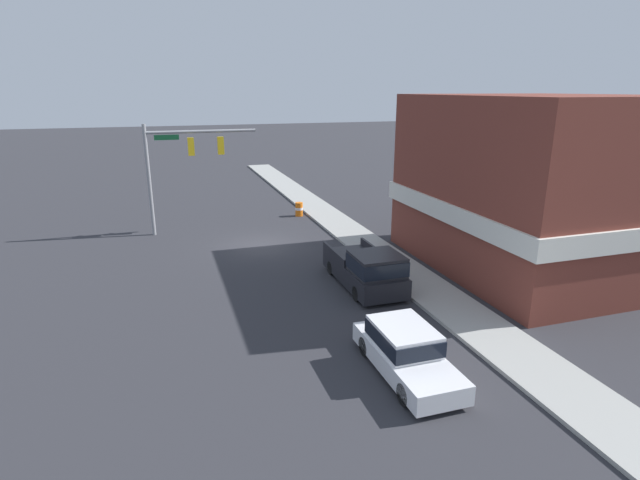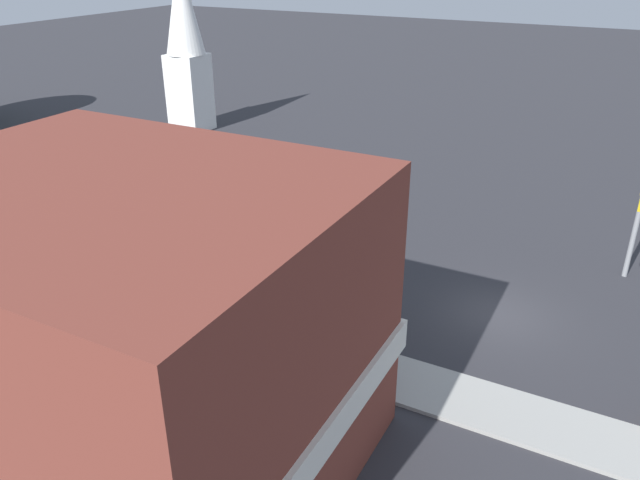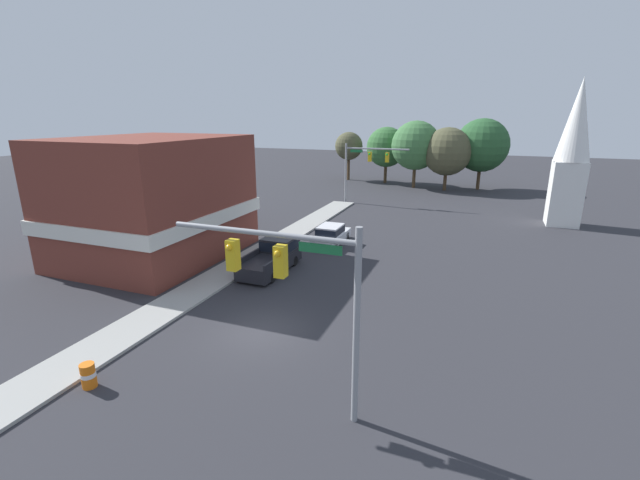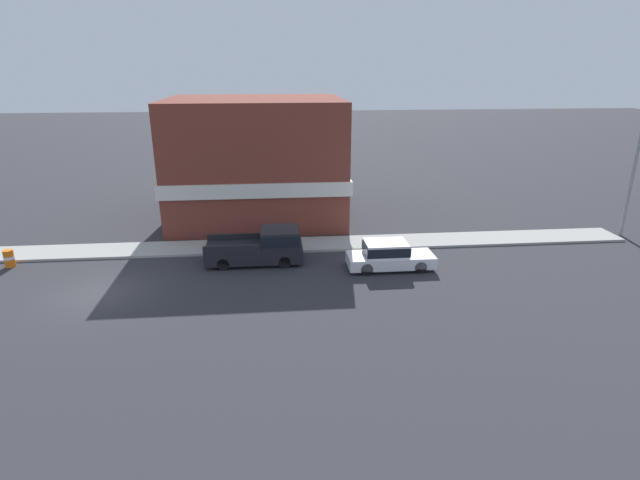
{
  "view_description": "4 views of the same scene",
  "coord_description": "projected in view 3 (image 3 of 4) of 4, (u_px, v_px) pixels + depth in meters",
  "views": [
    {
      "loc": [
        5.06,
        26.73,
        8.53
      ],
      "look_at": [
        -0.98,
        7.93,
        2.53
      ],
      "focal_mm": 28.0,
      "sensor_mm": 36.0,
      "label": 1
    },
    {
      "loc": [
        -21.76,
        -3.51,
        13.24
      ],
      "look_at": [
        -0.47,
        7.71,
        1.74
      ],
      "focal_mm": 35.0,
      "sensor_mm": 36.0,
      "label": 2
    },
    {
      "loc": [
        8.98,
        -15.63,
        9.71
      ],
      "look_at": [
        -0.03,
        7.74,
        2.32
      ],
      "focal_mm": 24.0,
      "sensor_mm": 36.0,
      "label": 3
    },
    {
      "loc": [
        22.66,
        8.39,
        10.35
      ],
      "look_at": [
        0.53,
        10.51,
        2.53
      ],
      "focal_mm": 28.0,
      "sensor_mm": 36.0,
      "label": 4
    }
  ],
  "objects": [
    {
      "name": "ground_plane",
      "position": [
        261.0,
        332.0,
        19.83
      ],
      "size": [
        200.0,
        200.0,
        0.0
      ],
      "primitive_type": "plane",
      "color": "#2D2D33"
    },
    {
      "name": "sidewalk_curb",
      "position": [
        162.0,
        311.0,
        21.78
      ],
      "size": [
        2.4,
        60.0,
        0.14
      ],
      "color": "#9E9E99",
      "rests_on": "ground"
    },
    {
      "name": "near_signal_assembly",
      "position": [
        296.0,
        278.0,
        13.49
      ],
      "size": [
        6.56,
        0.49,
        6.6
      ],
      "color": "gray",
      "rests_on": "ground"
    },
    {
      "name": "far_signal_assembly",
      "position": [
        365.0,
        161.0,
        46.99
      ],
      "size": [
        7.09,
        0.49,
        6.61
      ],
      "color": "gray",
      "rests_on": "ground"
    },
    {
      "name": "car_lead",
      "position": [
        331.0,
        234.0,
        33.07
      ],
      "size": [
        1.77,
        4.61,
        1.51
      ],
      "color": "black",
      "rests_on": "ground"
    },
    {
      "name": "pickup_truck_parked",
      "position": [
        274.0,
        255.0,
        27.63
      ],
      "size": [
        2.1,
        5.27,
        1.9
      ],
      "color": "black",
      "rests_on": "ground"
    },
    {
      "name": "construction_barrel",
      "position": [
        88.0,
        375.0,
        15.71
      ],
      "size": [
        0.54,
        0.54,
        0.95
      ],
      "color": "orange",
      "rests_on": "ground"
    },
    {
      "name": "corner_brick_building",
      "position": [
        154.0,
        200.0,
        29.43
      ],
      "size": [
        9.8,
        12.02,
        8.26
      ],
      "color": "brown",
      "rests_on": "ground"
    },
    {
      "name": "church_steeple",
      "position": [
        573.0,
        150.0,
        37.14
      ],
      "size": [
        2.89,
        2.89,
        12.76
      ],
      "color": "white",
      "rests_on": "ground"
    },
    {
      "name": "backdrop_tree_left_far",
      "position": [
        349.0,
        146.0,
        64.36
      ],
      "size": [
        4.16,
        4.16,
        7.18
      ],
      "color": "#4C3823",
      "rests_on": "ground"
    },
    {
      "name": "backdrop_tree_left_mid",
      "position": [
        386.0,
        147.0,
        61.6
      ],
      "size": [
        5.7,
        5.7,
        8.0
      ],
      "color": "#4C3823",
      "rests_on": "ground"
    },
    {
      "name": "backdrop_tree_center",
      "position": [
        416.0,
        146.0,
        57.17
      ],
      "size": [
        6.51,
        6.51,
        8.94
      ],
      "color": "#4C3823",
      "rests_on": "ground"
    },
    {
      "name": "backdrop_tree_right_mid",
      "position": [
        447.0,
        152.0,
        55.34
      ],
      "size": [
        6.18,
        6.18,
        8.14
      ],
      "color": "#4C3823",
      "rests_on": "ground"
    },
    {
      "name": "backdrop_tree_right_far",
      "position": [
        482.0,
        145.0,
        55.81
      ],
      "size": [
        6.89,
        6.89,
        9.24
      ],
      "color": "#4C3823",
      "rests_on": "ground"
    }
  ]
}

